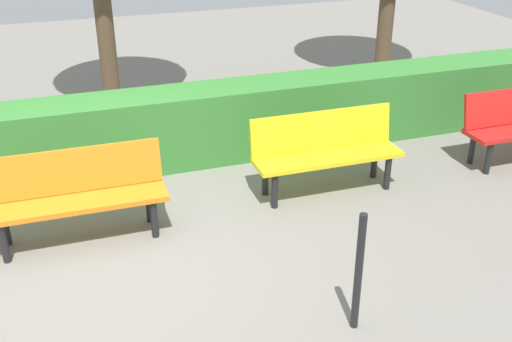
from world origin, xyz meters
name	(u,v)px	position (x,y,z in m)	size (l,w,h in m)	color
ground_plane	(100,263)	(0.00, 0.00, 0.00)	(20.42, 20.42, 0.00)	gray
bench_yellow	(325,148)	(-2.50, -0.66, 0.48)	(1.62, 0.46, 0.86)	yellow
bench_orange	(76,192)	(0.11, -0.51, 0.48)	(1.65, 0.47, 0.86)	orange
hedge_row	(180,127)	(-1.18, -1.86, 0.44)	(16.42, 0.64, 0.88)	#387F33
railing_post_mid	(358,273)	(-1.77, 1.50, 0.50)	(0.06, 0.06, 1.00)	black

